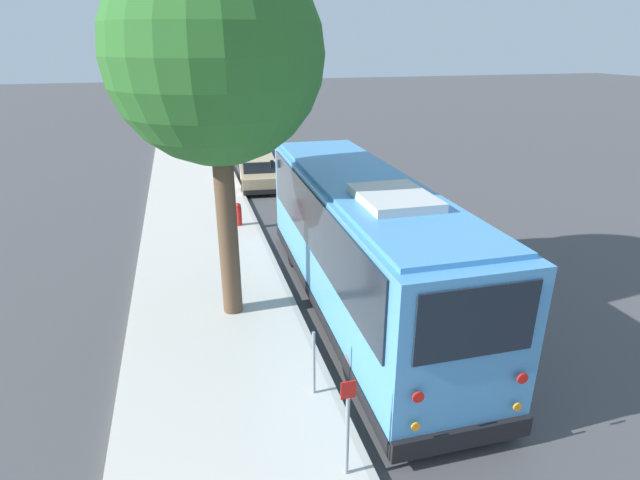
{
  "coord_description": "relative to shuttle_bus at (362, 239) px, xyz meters",
  "views": [
    {
      "loc": [
        -9.47,
        3.97,
        6.16
      ],
      "look_at": [
        2.24,
        0.75,
        1.3
      ],
      "focal_mm": 28.0,
      "sensor_mm": 36.0,
      "label": 1
    }
  ],
  "objects": [
    {
      "name": "sign_post_near",
      "position": [
        -4.88,
        1.95,
        -0.84
      ],
      "size": [
        0.06,
        0.22,
        1.66
      ],
      "color": "gray",
      "rests_on": "sidewalk_slab"
    },
    {
      "name": "street_tree",
      "position": [
        0.59,
        3.05,
        4.33
      ],
      "size": [
        4.38,
        4.38,
        8.6
      ],
      "color": "brown",
      "rests_on": "sidewalk_slab"
    },
    {
      "name": "shuttle_bus",
      "position": [
        0.0,
        0.0,
        0.0
      ],
      "size": [
        10.12,
        2.61,
        3.47
      ],
      "rotation": [
        0.0,
        0.0,
        -0.02
      ],
      "color": "#4C93D1",
      "rests_on": "ground"
    },
    {
      "name": "parked_sedan_silver",
      "position": [
        18.16,
        0.49,
        -1.24
      ],
      "size": [
        4.74,
        2.06,
        1.31
      ],
      "rotation": [
        0.0,
        0.0,
        0.09
      ],
      "color": "#A8AAAF",
      "rests_on": "ground"
    },
    {
      "name": "ground_plane",
      "position": [
        -0.73,
        -0.15,
        -1.85
      ],
      "size": [
        160.0,
        160.0,
        0.0
      ],
      "primitive_type": "plane",
      "color": "#474749"
    },
    {
      "name": "curb_strip",
      "position": [
        -0.73,
        1.58,
        -1.77
      ],
      "size": [
        80.0,
        0.14,
        0.15
      ],
      "primitive_type": "cube",
      "color": "#AAA69D",
      "rests_on": "ground"
    },
    {
      "name": "parked_sedan_tan",
      "position": [
        11.98,
        0.62,
        -1.24
      ],
      "size": [
        4.46,
        1.99,
        1.31
      ],
      "rotation": [
        0.0,
        0.0,
        -0.08
      ],
      "color": "tan",
      "rests_on": "ground"
    },
    {
      "name": "sidewalk_slab",
      "position": [
        -0.73,
        3.55,
        -1.77
      ],
      "size": [
        80.0,
        3.8,
        0.15
      ],
      "primitive_type": "cube",
      "color": "beige",
      "rests_on": "ground"
    },
    {
      "name": "parked_sedan_gray",
      "position": [
        23.95,
        0.43,
        -1.23
      ],
      "size": [
        4.52,
        1.87,
        1.33
      ],
      "rotation": [
        0.0,
        0.0,
        -0.03
      ],
      "color": "slate",
      "rests_on": "ground"
    },
    {
      "name": "fire_hydrant",
      "position": [
        6.41,
        2.2,
        -1.3
      ],
      "size": [
        0.22,
        0.22,
        0.81
      ],
      "color": "red",
      "rests_on": "sidewalk_slab"
    },
    {
      "name": "sign_post_far",
      "position": [
        -2.97,
        1.95,
        -1.05
      ],
      "size": [
        0.06,
        0.06,
        1.29
      ],
      "color": "gray",
      "rests_on": "sidewalk_slab"
    },
    {
      "name": "parked_sedan_maroon",
      "position": [
        31.2,
        0.42,
        -1.26
      ],
      "size": [
        4.58,
        1.93,
        1.27
      ],
      "rotation": [
        0.0,
        0.0,
        0.03
      ],
      "color": "maroon",
      "rests_on": "ground"
    }
  ]
}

